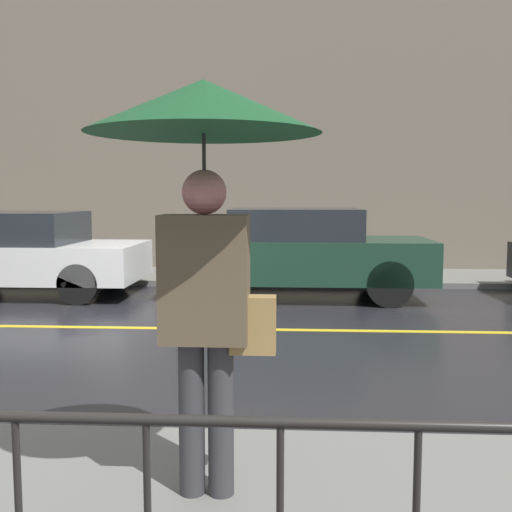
{
  "coord_description": "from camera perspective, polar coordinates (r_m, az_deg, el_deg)",
  "views": [
    {
      "loc": [
        2.1,
        -7.45,
        1.7
      ],
      "look_at": [
        1.82,
        -2.66,
        1.21
      ],
      "focal_mm": 42.0,
      "sensor_mm": 36.0,
      "label": 1
    }
  ],
  "objects": [
    {
      "name": "ground_plane",
      "position": [
        7.92,
        -12.15,
        -6.71
      ],
      "size": [
        80.0,
        80.0,
        0.0
      ],
      "primitive_type": "plane",
      "color": "black"
    },
    {
      "name": "sidewalk_far",
      "position": [
        12.34,
        -6.45,
        -1.9
      ],
      "size": [
        28.0,
        2.19,
        0.1
      ],
      "color": "slate",
      "rests_on": "ground_plane"
    },
    {
      "name": "lane_marking",
      "position": [
        7.92,
        -12.15,
        -6.68
      ],
      "size": [
        25.2,
        0.12,
        0.01
      ],
      "color": "gold",
      "rests_on": "ground_plane"
    },
    {
      "name": "building_storefront",
      "position": [
        13.52,
        -5.68,
        11.29
      ],
      "size": [
        28.0,
        0.3,
        6.0
      ],
      "color": "#706656",
      "rests_on": "ground_plane"
    },
    {
      "name": "pedestrian",
      "position": [
        3.09,
        -4.9,
        9.16
      ],
      "size": [
        1.2,
        1.2,
        2.17
      ],
      "color": "#333338",
      "rests_on": "sidewalk_near"
    },
    {
      "name": "car_white",
      "position": [
        10.95,
        -21.3,
        0.3
      ],
      "size": [
        3.93,
        1.9,
        1.42
      ],
      "color": "silver",
      "rests_on": "ground_plane"
    },
    {
      "name": "car_dark_green",
      "position": [
        9.95,
        4.49,
        0.42
      ],
      "size": [
        4.07,
        1.78,
        1.48
      ],
      "color": "#193828",
      "rests_on": "ground_plane"
    }
  ]
}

